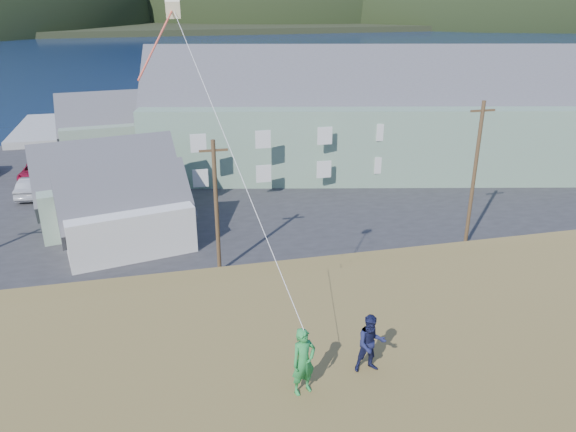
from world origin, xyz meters
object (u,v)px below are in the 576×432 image
at_px(shed_palegreen_near, 108,185).
at_px(shed_palegreen_far, 119,127).
at_px(wharf, 133,125).
at_px(lodge, 361,115).
at_px(shed_white, 126,212).
at_px(kite_flyer_navy, 371,344).
at_px(kite_flyer_green, 304,361).

relative_size(shed_palegreen_near, shed_palegreen_far, 0.91).
xyz_separation_m(wharf, shed_palegreen_near, (-0.85, -28.56, 2.27)).
bearing_deg(lodge, wharf, 147.04).
distance_m(wharf, lodge, 30.09).
bearing_deg(shed_white, kite_flyer_navy, -85.28).
bearing_deg(shed_white, shed_palegreen_near, 93.56).
relative_size(lodge, shed_white, 4.37).
relative_size(shed_palegreen_far, kite_flyer_green, 7.04).
xyz_separation_m(wharf, kite_flyer_green, (5.96, -58.22, 7.60)).
bearing_deg(kite_flyer_navy, wharf, 100.39).
distance_m(shed_palegreen_far, kite_flyer_green, 47.92).
distance_m(shed_palegreen_near, shed_white, 5.22).
relative_size(lodge, shed_palegreen_near, 3.66).
relative_size(wharf, kite_flyer_navy, 16.75).
bearing_deg(lodge, kite_flyer_navy, -97.27).
xyz_separation_m(lodge, shed_white, (-20.33, -12.44, -2.67)).
height_order(shed_white, kite_flyer_green, kite_flyer_green).
bearing_deg(lodge, shed_palegreen_far, 167.49).
bearing_deg(kite_flyer_green, shed_palegreen_far, 79.28).
xyz_separation_m(wharf, shed_white, (0.54, -33.58, 2.06)).
xyz_separation_m(shed_palegreen_near, shed_white, (1.39, -5.03, -0.20)).
height_order(shed_palegreen_far, kite_flyer_navy, kite_flyer_navy).
xyz_separation_m(shed_white, kite_flyer_green, (5.42, -24.64, 5.53)).
xyz_separation_m(shed_palegreen_far, kite_flyer_green, (6.79, -47.16, 5.11)).
height_order(lodge, shed_palegreen_far, lodge).
distance_m(kite_flyer_green, kite_flyer_navy, 1.85).
height_order(wharf, kite_flyer_green, kite_flyer_green).
bearing_deg(shed_palegreen_near, lodge, 8.04).
bearing_deg(shed_palegreen_near, shed_palegreen_far, 79.15).
distance_m(shed_palegreen_near, kite_flyer_navy, 30.95).
bearing_deg(kite_flyer_navy, kite_flyer_green, -164.73).
bearing_deg(shed_palegreen_far, shed_palegreen_near, -94.81).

